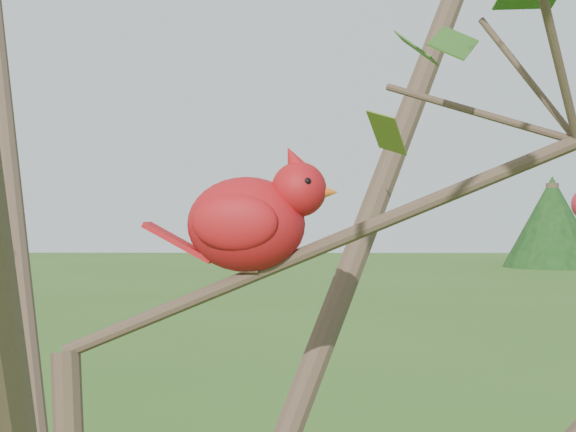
% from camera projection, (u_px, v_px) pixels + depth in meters
% --- Properties ---
extents(crabapple_tree, '(2.35, 2.05, 2.95)m').
position_uv_depth(crabapple_tree, '(105.00, 211.00, 0.94)').
color(crabapple_tree, '#3E2C21').
rests_on(crabapple_tree, ground).
extents(cardinal, '(0.23, 0.13, 0.16)m').
position_uv_depth(cardinal, '(253.00, 219.00, 1.04)').
color(cardinal, red).
rests_on(cardinal, ground).
extents(distant_trees, '(43.26, 16.88, 3.24)m').
position_uv_depth(distant_trees, '(176.00, 230.00, 24.65)').
color(distant_trees, '#3E2C21').
rests_on(distant_trees, ground).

